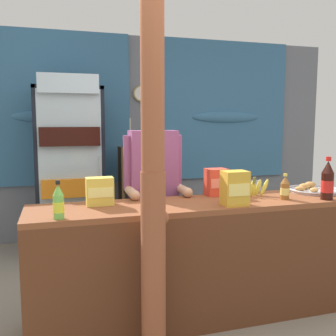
% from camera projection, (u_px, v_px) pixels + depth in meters
% --- Properties ---
extents(ground_plane, '(7.25, 7.25, 0.00)m').
position_uv_depth(ground_plane, '(179.00, 278.00, 3.68)').
color(ground_plane, gray).
extents(back_wall_curtained, '(5.43, 0.22, 2.61)m').
position_uv_depth(back_wall_curtained, '(142.00, 133.00, 5.09)').
color(back_wall_curtained, slate).
rests_on(back_wall_curtained, ground).
extents(stall_counter, '(2.47, 0.56, 0.90)m').
position_uv_depth(stall_counter, '(200.00, 252.00, 2.80)').
color(stall_counter, brown).
rests_on(stall_counter, ground).
extents(timber_post, '(0.18, 0.15, 2.43)m').
position_uv_depth(timber_post, '(153.00, 180.00, 2.28)').
color(timber_post, '#995133').
rests_on(timber_post, ground).
extents(drink_fridge, '(0.74, 0.68, 2.00)m').
position_uv_depth(drink_fridge, '(70.00, 158.00, 4.29)').
color(drink_fridge, black).
rests_on(drink_fridge, ground).
extents(bottle_shelf_rack, '(0.48, 0.28, 1.20)m').
position_uv_depth(bottle_shelf_rack, '(139.00, 191.00, 4.82)').
color(bottle_shelf_rack, brown).
rests_on(bottle_shelf_rack, ground).
extents(plastic_lawn_chair, '(0.52, 0.52, 0.86)m').
position_uv_depth(plastic_lawn_chair, '(239.00, 210.00, 4.38)').
color(plastic_lawn_chair, silver).
rests_on(plastic_lawn_chair, ground).
extents(shopkeeper, '(0.51, 0.42, 1.62)m').
position_uv_depth(shopkeeper, '(153.00, 180.00, 3.23)').
color(shopkeeper, '#28282D').
rests_on(shopkeeper, ground).
extents(soda_bottle_cola, '(0.10, 0.10, 0.34)m').
position_uv_depth(soda_bottle_cola, '(327.00, 181.00, 2.95)').
color(soda_bottle_cola, black).
rests_on(soda_bottle_cola, stall_counter).
extents(soda_bottle_iced_tea, '(0.07, 0.07, 0.20)m').
position_uv_depth(soda_bottle_iced_tea, '(285.00, 188.00, 2.97)').
color(soda_bottle_iced_tea, brown).
rests_on(soda_bottle_iced_tea, stall_counter).
extents(soda_bottle_lime_soda, '(0.07, 0.07, 0.24)m').
position_uv_depth(soda_bottle_lime_soda, '(58.00, 203.00, 2.37)').
color(soda_bottle_lime_soda, '#75C64C').
rests_on(soda_bottle_lime_soda, stall_counter).
extents(snack_box_instant_noodle, '(0.20, 0.12, 0.20)m').
position_uv_depth(snack_box_instant_noodle, '(100.00, 191.00, 2.76)').
color(snack_box_instant_noodle, '#EAD14C').
rests_on(snack_box_instant_noodle, stall_counter).
extents(snack_box_crackers, '(0.17, 0.15, 0.22)m').
position_uv_depth(snack_box_crackers, '(216.00, 182.00, 3.13)').
color(snack_box_crackers, '#E5422D').
rests_on(snack_box_crackers, stall_counter).
extents(snack_box_choco_powder, '(0.18, 0.14, 0.25)m').
position_uv_depth(snack_box_choco_powder, '(235.00, 188.00, 2.74)').
color(snack_box_choco_powder, gold).
rests_on(snack_box_choco_powder, stall_counter).
extents(pastry_tray, '(0.43, 0.43, 0.07)m').
position_uv_depth(pastry_tray, '(314.00, 189.00, 3.29)').
color(pastry_tray, '#BCBCC1').
rests_on(pastry_tray, stall_counter).
extents(banana_bunch, '(0.27, 0.06, 0.16)m').
position_uv_depth(banana_bunch, '(254.00, 188.00, 3.11)').
color(banana_bunch, '#DBCC42').
rests_on(banana_bunch, stall_counter).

